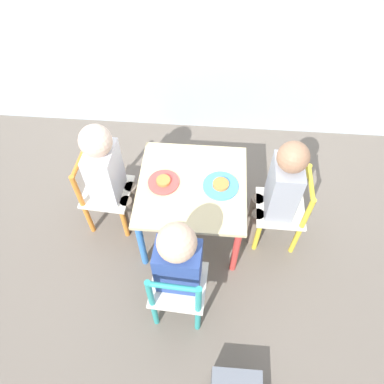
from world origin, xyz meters
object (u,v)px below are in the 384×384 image
(chair_orange, at_px, (104,193))
(plate_left, at_px, (164,182))
(chair_yellow, at_px, (284,210))
(plate_right, at_px, (221,185))
(child_right, at_px, (279,188))
(kids_table, at_px, (192,192))
(chair_teal, at_px, (178,291))
(child_left, at_px, (108,172))
(child_front, at_px, (179,262))

(chair_orange, xyz_separation_m, plate_left, (0.36, -0.03, 0.18))
(chair_yellow, height_order, plate_right, chair_yellow)
(chair_orange, bearing_deg, child_right, -88.48)
(kids_table, height_order, chair_teal, chair_teal)
(chair_orange, distance_m, chair_yellow, 1.01)
(chair_teal, xyz_separation_m, plate_right, (0.18, 0.50, 0.18))
(kids_table, height_order, child_left, child_left)
(kids_table, height_order, child_right, child_right)
(child_right, bearing_deg, kids_table, -90.00)
(kids_table, xyz_separation_m, child_left, (-0.44, 0.03, 0.09))
(plate_left, bearing_deg, kids_table, -0.00)
(child_front, bearing_deg, chair_orange, -41.78)
(chair_orange, xyz_separation_m, chair_yellow, (1.01, -0.04, 0.00))
(child_right, xyz_separation_m, child_front, (-0.47, -0.44, -0.01))
(chair_orange, relative_size, child_front, 0.71)
(chair_teal, distance_m, child_front, 0.20)
(chair_orange, xyz_separation_m, child_left, (0.06, -0.00, 0.20))
(kids_table, distance_m, child_left, 0.45)
(chair_teal, bearing_deg, child_left, -48.98)
(child_front, bearing_deg, kids_table, -90.00)
(chair_teal, relative_size, child_left, 0.68)
(child_front, relative_size, plate_right, 3.98)
(chair_yellow, distance_m, child_left, 0.97)
(kids_table, distance_m, child_front, 0.45)
(chair_orange, bearing_deg, chair_teal, -134.60)
(chair_yellow, height_order, child_front, child_front)
(chair_orange, bearing_deg, child_left, -90.00)
(child_right, bearing_deg, plate_right, -90.35)
(child_front, bearing_deg, child_left, -45.36)
(chair_yellow, distance_m, plate_left, 0.68)
(chair_teal, relative_size, child_right, 0.68)
(plate_right, bearing_deg, chair_teal, -109.19)
(chair_teal, relative_size, plate_right, 2.81)
(chair_yellow, xyz_separation_m, child_front, (-0.53, -0.44, 0.19))
(kids_table, xyz_separation_m, chair_yellow, (0.50, -0.01, -0.11))
(child_left, bearing_deg, chair_yellow, -88.28)
(kids_table, relative_size, chair_teal, 1.08)
(kids_table, bearing_deg, chair_teal, -93.15)
(chair_yellow, xyz_separation_m, chair_teal, (-0.53, -0.50, 0.00))
(kids_table, distance_m, plate_right, 0.16)
(child_right, distance_m, plate_left, 0.59)
(chair_orange, height_order, chair_yellow, same)
(child_right, xyz_separation_m, plate_right, (-0.30, 0.01, -0.01))
(chair_yellow, distance_m, plate_right, 0.40)
(chair_orange, relative_size, chair_teal, 1.00)
(child_front, bearing_deg, chair_teal, 90.00)
(chair_orange, relative_size, plate_left, 3.20)
(chair_orange, distance_m, child_left, 0.21)
(chair_orange, height_order, child_right, child_right)
(child_front, height_order, plate_left, child_front)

